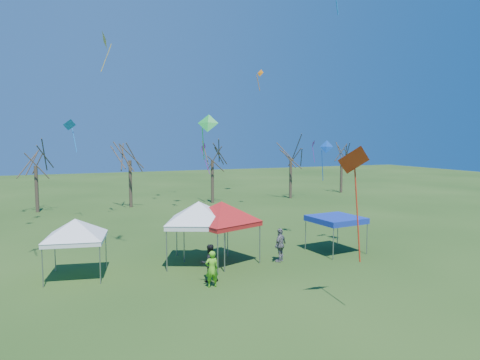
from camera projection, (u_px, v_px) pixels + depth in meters
The scene contains 21 objects.
ground at pixel (253, 278), 20.75m from camera, with size 140.00×140.00×0.00m, color #214315.
tree_1 at pixel (35, 149), 38.85m from camera, with size 3.42×3.42×7.54m.
tree_2 at pixel (129, 143), 41.71m from camera, with size 3.71×3.71×8.18m.
tree_3 at pixel (212, 145), 44.59m from camera, with size 3.59×3.59×7.91m.
tree_4 at pixel (291, 145), 48.06m from camera, with size 3.58×3.58×7.89m.
tree_5 at pixel (342, 147), 53.15m from camera, with size 3.39×3.39×7.46m.
tent_white_west at pixel (75, 223), 20.70m from camera, with size 3.73×3.73×3.35m.
tent_white_mid at pixel (199, 206), 22.94m from camera, with size 4.16×4.16×3.94m.
tent_red at pixel (222, 206), 23.06m from camera, with size 4.18×4.18×3.91m.
tent_blue at pixel (336, 219), 25.42m from camera, with size 3.00×3.00×2.14m.
person_green at pixel (212, 269), 19.49m from camera, with size 0.62×0.40×1.69m, color #60C41F.
person_dark at pixel (209, 263), 20.26m from camera, with size 0.87×0.68×1.79m, color black.
person_grey at pixel (280, 245), 23.50m from camera, with size 1.10×0.46×1.87m, color slate.
kite_5 at pixel (353, 161), 16.03m from camera, with size 1.46×1.03×4.50m.
kite_22 at pixel (203, 148), 39.38m from camera, with size 1.03×1.03×2.94m.
kite_13 at pixel (69, 125), 34.29m from camera, with size 1.23×1.00×2.70m.
kite_11 at pixel (105, 40), 33.04m from camera, with size 0.87×1.46×3.25m.
kite_12 at pixel (313, 144), 48.55m from camera, with size 0.84×0.81×2.60m.
kite_19 at pixel (260, 74), 38.91m from camera, with size 0.63×0.76×1.92m.
kite_1 at pixel (208, 123), 21.44m from camera, with size 1.20×0.99×2.35m.
kite_17 at pixel (326, 148), 32.32m from camera, with size 0.86×0.90×3.13m.
Camera 1 is at (-8.20, -18.46, 6.77)m, focal length 32.00 mm.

